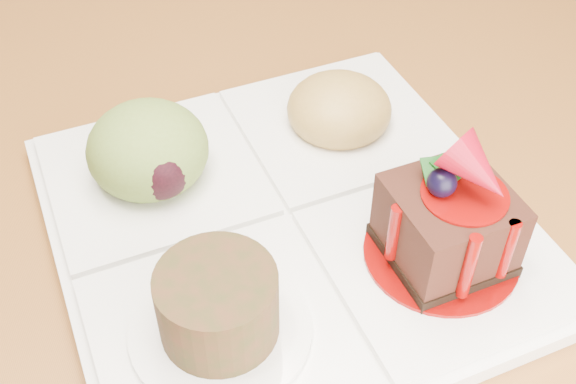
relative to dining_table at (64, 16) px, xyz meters
name	(u,v)px	position (x,y,z in m)	size (l,w,h in m)	color
ground	(149,361)	(0.00, 0.00, -0.68)	(6.00, 6.00, 0.00)	#543118
dining_table	(64,16)	(0.00, 0.00, 0.00)	(1.00, 1.80, 0.75)	brown
sampler_plate	(282,203)	(0.04, -0.44, 0.09)	(0.31, 0.31, 0.11)	white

